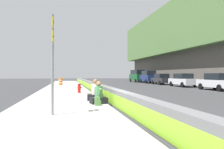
# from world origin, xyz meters

# --- Properties ---
(ground_plane) EXTENTS (160.00, 160.00, 0.00)m
(ground_plane) POSITION_xyz_m (0.00, 0.00, 0.00)
(ground_plane) COLOR #353538
(ground_plane) RESTS_ON ground
(sidewalk_strip) EXTENTS (80.00, 4.40, 0.14)m
(sidewalk_strip) POSITION_xyz_m (0.00, 2.65, 0.07)
(sidewalk_strip) COLOR #A8A59E
(sidewalk_strip) RESTS_ON ground_plane
(jersey_barrier) EXTENTS (76.00, 0.45, 0.85)m
(jersey_barrier) POSITION_xyz_m (0.00, 0.00, 0.42)
(jersey_barrier) COLOR slate
(jersey_barrier) RESTS_ON ground_plane
(route_sign_post) EXTENTS (0.44, 0.09, 3.60)m
(route_sign_post) POSITION_xyz_m (-1.25, 2.90, 2.21)
(route_sign_post) COLOR gray
(route_sign_post) RESTS_ON sidewalk_strip
(fire_hydrant) EXTENTS (0.26, 0.46, 0.88)m
(fire_hydrant) POSITION_xyz_m (7.78, 1.45, 0.59)
(fire_hydrant) COLOR red
(fire_hydrant) RESTS_ON sidewalk_strip
(seated_person_foreground) EXTENTS (0.78, 0.88, 1.11)m
(seated_person_foreground) POSITION_xyz_m (1.37, 0.85, 0.49)
(seated_person_foreground) COLOR black
(seated_person_foreground) RESTS_ON sidewalk_strip
(seated_person_middle) EXTENTS (0.88, 0.98, 1.19)m
(seated_person_middle) POSITION_xyz_m (2.79, 0.82, 0.51)
(seated_person_middle) COLOR black
(seated_person_middle) RESTS_ON sidewalk_strip
(seated_person_rear) EXTENTS (0.71, 0.80, 1.11)m
(seated_person_rear) POSITION_xyz_m (3.82, 0.76, 0.49)
(seated_person_rear) COLOR #706651
(seated_person_rear) RESTS_ON sidewalk_strip
(backpack) EXTENTS (0.32, 0.28, 0.40)m
(backpack) POSITION_xyz_m (0.68, 1.00, 0.33)
(backpack) COLOR #4C7A3D
(backpack) RESTS_ON sidewalk_strip
(construction_barrel) EXTENTS (0.54, 0.54, 0.95)m
(construction_barrel) POSITION_xyz_m (20.69, 3.25, 0.62)
(construction_barrel) COLOR orange
(construction_barrel) RESTS_ON sidewalk_strip
(parked_car_third) EXTENTS (4.53, 2.00, 1.71)m
(parked_car_third) POSITION_xyz_m (9.48, -12.32, 0.86)
(parked_car_third) COLOR silver
(parked_car_third) RESTS_ON ground_plane
(parked_car_fourth) EXTENTS (4.51, 1.96, 1.71)m
(parked_car_fourth) POSITION_xyz_m (15.93, -12.30, 0.86)
(parked_car_fourth) COLOR silver
(parked_car_fourth) RESTS_ON ground_plane
(parked_car_midline) EXTENTS (4.55, 2.04, 1.71)m
(parked_car_midline) POSITION_xyz_m (22.21, -12.25, 0.86)
(parked_car_midline) COLOR #28282D
(parked_car_midline) RESTS_ON ground_plane
(parked_car_far) EXTENTS (4.87, 2.21, 2.28)m
(parked_car_far) POSITION_xyz_m (27.91, -12.33, 1.18)
(parked_car_far) COLOR navy
(parked_car_far) RESTS_ON ground_plane
(parked_car_farther) EXTENTS (5.13, 2.16, 2.56)m
(parked_car_farther) POSITION_xyz_m (33.66, -12.12, 1.35)
(parked_car_farther) COLOR #145128
(parked_car_farther) RESTS_ON ground_plane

